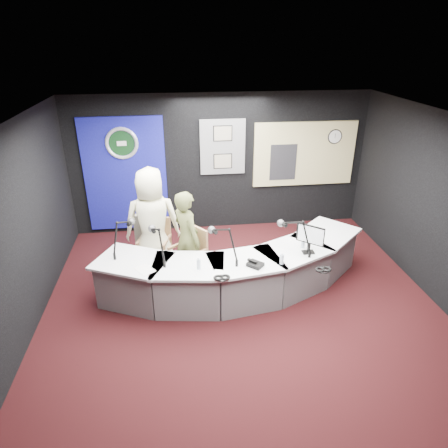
{
  "coord_description": "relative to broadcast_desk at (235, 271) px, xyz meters",
  "views": [
    {
      "loc": [
        -0.91,
        -4.79,
        3.8
      ],
      "look_at": [
        -0.2,
        0.8,
        1.1
      ],
      "focal_mm": 32.0,
      "sensor_mm": 36.0,
      "label": 1
    }
  ],
  "objects": [
    {
      "name": "ground",
      "position": [
        0.05,
        -0.55,
        -0.38
      ],
      "size": [
        6.0,
        6.0,
        0.0
      ],
      "primitive_type": "plane",
      "color": "black",
      "rests_on": "ground"
    },
    {
      "name": "ceiling",
      "position": [
        0.05,
        -0.55,
        2.42
      ],
      "size": [
        6.0,
        6.0,
        0.02
      ],
      "primitive_type": "cube",
      "color": "silver",
      "rests_on": "ground"
    },
    {
      "name": "wall_back",
      "position": [
        0.05,
        2.45,
        1.02
      ],
      "size": [
        6.0,
        0.02,
        2.8
      ],
      "primitive_type": "cube",
      "color": "black",
      "rests_on": "ground"
    },
    {
      "name": "wall_front",
      "position": [
        0.05,
        -3.55,
        1.02
      ],
      "size": [
        6.0,
        0.02,
        2.8
      ],
      "primitive_type": "cube",
      "color": "black",
      "rests_on": "ground"
    },
    {
      "name": "wall_left",
      "position": [
        -2.95,
        -0.55,
        1.02
      ],
      "size": [
        0.02,
        6.0,
        2.8
      ],
      "primitive_type": "cube",
      "color": "black",
      "rests_on": "ground"
    },
    {
      "name": "broadcast_desk",
      "position": [
        0.0,
        0.0,
        0.0
      ],
      "size": [
        4.5,
        1.9,
        0.75
      ],
      "primitive_type": null,
      "color": "silver",
      "rests_on": "ground"
    },
    {
      "name": "backdrop_panel",
      "position": [
        -1.85,
        2.42,
        0.88
      ],
      "size": [
        1.6,
        0.05,
        2.3
      ],
      "primitive_type": "cube",
      "color": "navy",
      "rests_on": "wall_back"
    },
    {
      "name": "agency_seal",
      "position": [
        -1.85,
        2.38,
        1.52
      ],
      "size": [
        0.63,
        0.07,
        0.63
      ],
      "primitive_type": "torus",
      "rotation": [
        1.57,
        0.0,
        0.0
      ],
      "color": "silver",
      "rests_on": "backdrop_panel"
    },
    {
      "name": "seal_center",
      "position": [
        -1.85,
        2.38,
        1.52
      ],
      "size": [
        0.48,
        0.01,
        0.48
      ],
      "primitive_type": "cylinder",
      "rotation": [
        1.57,
        0.0,
        0.0
      ],
      "color": "black",
      "rests_on": "backdrop_panel"
    },
    {
      "name": "pinboard",
      "position": [
        0.1,
        2.42,
        1.38
      ],
      "size": [
        0.9,
        0.04,
        1.1
      ],
      "primitive_type": "cube",
      "color": "slate",
      "rests_on": "wall_back"
    },
    {
      "name": "framed_photo_upper",
      "position": [
        0.1,
        2.39,
        1.65
      ],
      "size": [
        0.34,
        0.02,
        0.27
      ],
      "primitive_type": "cube",
      "color": "gray",
      "rests_on": "pinboard"
    },
    {
      "name": "framed_photo_lower",
      "position": [
        0.1,
        2.39,
        1.09
      ],
      "size": [
        0.34,
        0.02,
        0.27
      ],
      "primitive_type": "cube",
      "color": "gray",
      "rests_on": "pinboard"
    },
    {
      "name": "booth_window_frame",
      "position": [
        1.8,
        2.42,
        1.18
      ],
      "size": [
        2.12,
        0.06,
        1.32
      ],
      "primitive_type": "cube",
      "color": "#CCC07F",
      "rests_on": "wall_back"
    },
    {
      "name": "booth_glow",
      "position": [
        1.8,
        2.41,
        1.18
      ],
      "size": [
        2.0,
        0.02,
        1.2
      ],
      "primitive_type": "cube",
      "color": "beige",
      "rests_on": "booth_window_frame"
    },
    {
      "name": "equipment_rack",
      "position": [
        1.35,
        2.39,
        1.03
      ],
      "size": [
        0.55,
        0.02,
        0.75
      ],
      "primitive_type": "cube",
      "color": "black",
      "rests_on": "booth_window_frame"
    },
    {
      "name": "wall_clock",
      "position": [
        2.4,
        2.39,
        1.52
      ],
      "size": [
        0.28,
        0.01,
        0.28
      ],
      "primitive_type": "cylinder",
      "rotation": [
        1.57,
        0.0,
        0.0
      ],
      "color": "white",
      "rests_on": "booth_window_frame"
    },
    {
      "name": "armchair_left",
      "position": [
        -1.29,
        0.77,
        0.07
      ],
      "size": [
        0.62,
        0.62,
        0.9
      ],
      "primitive_type": null,
      "rotation": [
        0.0,
        0.0,
        -0.28
      ],
      "color": "#9D7047",
      "rests_on": "ground"
    },
    {
      "name": "armchair_right",
      "position": [
        -0.74,
        0.36,
        0.15
      ],
      "size": [
        0.83,
        0.83,
        1.05
      ],
      "primitive_type": null,
      "rotation": [
        0.0,
        0.0,
        -0.91
      ],
      "color": "#9D7047",
      "rests_on": "ground"
    },
    {
      "name": "draped_jacket",
      "position": [
        -1.38,
        1.01,
        0.24
      ],
      "size": [
        0.51,
        0.24,
        0.7
      ],
      "primitive_type": "cube",
      "rotation": [
        0.0,
        0.0,
        -0.28
      ],
      "color": "slate",
      "rests_on": "armchair_left"
    },
    {
      "name": "person_man",
      "position": [
        -1.29,
        0.77,
        0.57
      ],
      "size": [
        0.96,
        0.65,
        1.89
      ],
      "primitive_type": "imported",
      "rotation": [
        0.0,
        0.0,
        3.2
      ],
      "color": "#F0EBC0",
      "rests_on": "ground"
    },
    {
      "name": "person_woman",
      "position": [
        -0.74,
        0.36,
        0.44
      ],
      "size": [
        0.64,
        0.71,
        1.63
      ],
      "primitive_type": "imported",
      "rotation": [
        0.0,
        0.0,
        2.11
      ],
      "color": "brown",
      "rests_on": "ground"
    },
    {
      "name": "computer_monitor",
      "position": [
        1.1,
        -0.2,
        0.7
      ],
      "size": [
        0.36,
        0.31,
        0.31
      ],
      "primitive_type": "cube",
      "rotation": [
        0.0,
        0.0,
        -0.71
      ],
      "color": "black",
      "rests_on": "broadcast_desk"
    },
    {
      "name": "desk_phone",
      "position": [
        0.21,
        -0.48,
        0.4
      ],
      "size": [
        0.27,
        0.27,
        0.05
      ],
      "primitive_type": "cube",
      "rotation": [
        0.0,
        0.0,
        -0.76
      ],
      "color": "black",
      "rests_on": "broadcast_desk"
    },
    {
      "name": "headphones_near",
      "position": [
        1.15,
        -0.73,
        0.39
      ],
      "size": [
        0.21,
        0.21,
        0.03
      ],
      "primitive_type": "torus",
      "color": "black",
      "rests_on": "broadcast_desk"
    },
    {
      "name": "headphones_far",
      "position": [
        -0.31,
        -0.75,
        0.39
      ],
      "size": [
        0.19,
        0.19,
        0.03
      ],
      "primitive_type": "torus",
      "color": "black",
      "rests_on": "broadcast_desk"
    },
    {
      "name": "paper_stack",
      "position": [
        -1.37,
        -0.38,
        0.38
      ],
      "size": [
        0.33,
        0.35,
        0.0
      ],
      "primitive_type": "cube",
      "rotation": [
        0.0,
        0.0,
        0.61
      ],
      "color": "white",
      "rests_on": "broadcast_desk"
    },
    {
      "name": "notepad",
      "position": [
        -0.33,
        -0.67,
        0.38
      ],
      "size": [
        0.27,
        0.32,
        0.0
      ],
      "primitive_type": "cube",
      "rotation": [
        0.0,
        0.0,
        -0.35
      ],
      "color": "white",
      "rests_on": "broadcast_desk"
    },
    {
      "name": "boom_mic_a",
      "position": [
        -1.71,
        0.26,
        0.68
      ],
      "size": [
        0.35,
        0.7,
        0.6
      ],
      "primitive_type": null,
      "color": "black",
      "rests_on": "broadcast_desk"
    },
    {
      "name": "boom_mic_b",
      "position": [
        -1.18,
        -0.05,
        0.68
      ],
      "size": [
        0.3,
        0.71,
        0.6
      ],
      "primitive_type": null,
      "color": "black",
      "rests_on": "broadcast_desk"
    },
    {
      "name": "boom_mic_c",
      "position": [
        -0.21,
        -0.18,
        0.68
      ],
      "size": [
        0.43,
        0.66,
        0.6
      ],
      "primitive_type": null,
      "color": "black",
      "rests_on": "broadcast_desk"
    },
    {
      "name": "boom_mic_d",
      "position": [
        0.91,
        -0.08,
        0.68
      ],
      "size": [
        0.45,
        0.65,
        0.6
      ],
      "primitive_type": null,
      "color": "black",
      "rests_on": "broadcast_desk"
    },
    {
      "name": "water_bottles",
      "position": [
        0.23,
        -0.25,
        0.46
      ],
      "size": [
        1.73,
        0.5,
        0.18
      ],
      "primitive_type": null,
      "color": "silver",
      "rests_on": "broadcast_desk"
    }
  ]
}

